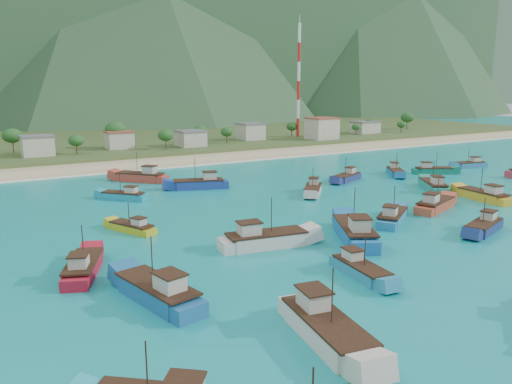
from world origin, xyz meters
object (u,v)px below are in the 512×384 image
boat_21 (325,330)px  boat_31 (355,233)px  boat_19 (158,293)px  boat_27 (435,206)px  boat_25 (484,227)px  boat_26 (392,218)px  boat_9 (83,269)px  boat_29 (200,184)px  radio_tower (299,81)px  boat_20 (347,178)px  boat_23 (470,165)px  boat_28 (313,190)px  boat_0 (132,228)px  boat_13 (124,196)px  boat_18 (395,172)px  boat_12 (433,171)px  boat_4 (141,177)px  boat_2 (484,196)px  boat_17 (434,186)px  boat_11 (265,240)px  boat_15 (360,271)px

boat_21 → boat_31: boat_31 is taller
boat_19 → boat_27: bearing=-0.2°
boat_25 → boat_26: size_ratio=0.97×
boat_9 → boat_29: size_ratio=0.88×
radio_tower → boat_20: 91.60m
boat_9 → boat_21: 30.58m
boat_23 → boat_28: (-57.55, -4.92, 0.05)m
boat_0 → boat_31: 33.40m
radio_tower → boat_25: (-52.08, -120.85, -23.09)m
boat_0 → boat_21: boat_21 is taller
boat_13 → boat_31: size_ratio=0.63×
boat_18 → boat_0: bearing=47.1°
boat_12 → boat_21: bearing=-28.6°
radio_tower → boat_4: size_ratio=3.78×
boat_19 → boat_31: 32.09m
boat_2 → boat_27: bearing=-171.8°
boat_25 → boat_0: bearing=41.2°
boat_27 → boat_28: bearing=-174.8°
boat_18 → boat_26: 46.20m
radio_tower → boat_12: size_ratio=4.31×
boat_18 → boat_31: bearing=73.5°
boat_17 → boat_26: boat_17 is taller
radio_tower → boat_23: radio_tower is taller
boat_20 → boat_31: 46.69m
boat_27 → boat_23: bearing=101.0°
boat_4 → boat_25: 74.02m
boat_9 → boat_19: boat_19 is taller
boat_11 → boat_19: (-18.89, -9.53, -0.02)m
boat_4 → boat_20: 48.11m
boat_26 → boat_4: bearing=169.5°
boat_25 → boat_12: bearing=-59.9°
boat_25 → boat_29: boat_29 is taller
boat_23 → boat_27: boat_27 is taller
boat_12 → boat_19: size_ratio=0.80×
boat_9 → boat_29: bearing=72.7°
boat_20 → radio_tower: bearing=-51.8°
boat_31 → boat_19: bearing=-141.0°
boat_18 → boat_29: 49.97m
boat_26 → boat_29: boat_29 is taller
boat_29 → boat_31: boat_31 is taller
boat_31 → boat_12: bearing=59.4°
boat_9 → boat_20: boat_9 is taller
boat_9 → boat_12: 95.25m
boat_2 → boat_17: (-0.57, 11.50, 0.02)m
boat_17 → boat_20: bearing=150.0°
boat_27 → boat_31: boat_31 is taller
boat_0 → boat_13: boat_13 is taller
boat_2 → boat_28: boat_2 is taller
boat_2 → boat_29: (-42.50, 39.05, 0.09)m
boat_15 → boat_28: (23.20, 39.35, 0.08)m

